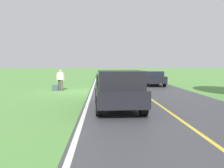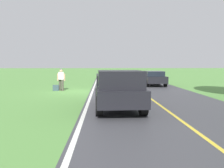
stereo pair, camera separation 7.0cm
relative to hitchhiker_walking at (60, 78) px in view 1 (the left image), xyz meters
The scene contains 8 objects.
ground_plane 1.73m from the hitchhiker_walking, 149.34° to the left, with size 200.00×200.00×0.00m, color #568E42.
road_surface 6.30m from the hitchhiker_walking, behind, with size 7.78×120.00×0.00m, color #3D3D42.
lane_edge_line 2.75m from the hitchhiker_walking, 163.58° to the left, with size 0.16×117.60×0.00m, color silver.
lane_centre_line 6.30m from the hitchhiker_walking, behind, with size 0.14×117.60×0.00m, color gold.
hitchhiker_walking is the anchor object (origin of this frame).
suitcase_carried 0.86m from the hitchhiker_walking, 15.14° to the left, with size 0.20×0.46×0.46m, color #384C56.
pickup_truck_passing 8.99m from the hitchhiker_walking, 116.25° to the left, with size 2.22×5.46×1.82m.
sedan_near_oncoming 9.26m from the hitchhiker_walking, 152.64° to the right, with size 1.99×4.43×1.41m.
Camera 1 is at (-1.96, 18.55, 2.11)m, focal length 39.12 mm.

